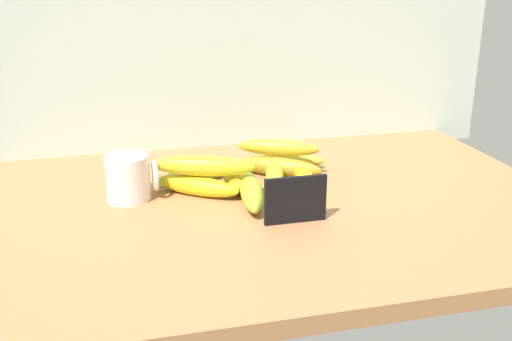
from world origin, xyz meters
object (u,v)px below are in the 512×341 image
Objects in this scene: banana_2 at (192,176)px; banana_5 at (306,179)px; banana_1 at (289,160)px; coffee_mug at (129,178)px; banana_3 at (196,186)px; banana_0 at (251,192)px; banana_8 at (203,166)px; banana_4 at (279,167)px; banana_9 at (278,148)px; chalkboard_sign at (297,201)px; banana_7 at (234,174)px; banana_6 at (275,173)px.

banana_2 reaches higher than banana_5.
banana_1 is at bearing 89.40° from banana_5.
banana_3 is at bearing -4.58° from coffee_mug.
banana_0 is at bearing -126.70° from banana_1.
banana_1 is 0.74× the size of banana_8.
coffee_mug is 34.60cm from banana_5.
banana_0 and banana_4 have the same top height.
banana_9 is at bearing 111.12° from banana_5.
banana_8 reaches higher than banana_3.
coffee_mug reaches higher than banana_0.
banana_2 is 0.90× the size of banana_5.
banana_1 is at bearing 53.30° from banana_0.
chalkboard_sign is 0.64× the size of banana_2.
banana_4 is at bearing 13.59° from banana_7.
banana_3 is at bearing -174.96° from banana_8.
banana_8 reaches higher than banana_2.
banana_5 is 0.92× the size of banana_6.
banana_3 is (-0.13, -6.19, 0.10)cm from banana_2.
banana_8 is (-17.17, -6.32, 3.76)cm from banana_4.
banana_2 is at bearing 122.98° from chalkboard_sign.
banana_6 is (1.72, 20.11, -2.00)cm from chalkboard_sign.
banana_4 is 0.90× the size of banana_8.
banana_0 reaches higher than banana_6.
banana_8 is at bearing 5.04° from banana_3.
banana_6 is (-5.25, 4.28, 0.21)cm from banana_5.
banana_5 is at bearing -19.32° from banana_7.
banana_9 is (-3.33, 8.61, 4.21)cm from banana_5.
banana_0 is (-5.52, 10.74, -1.79)cm from chalkboard_sign.
coffee_mug is 0.56× the size of banana_9.
banana_6 is (-1.82, -3.00, -0.19)cm from banana_4.
coffee_mug is 13.94cm from banana_8.
banana_0 is at bearing 117.20° from chalkboard_sign.
coffee_mug is at bearing -163.87° from banana_1.
coffee_mug is 0.48× the size of banana_8.
banana_2 is 1.04× the size of banana_7.
banana_6 is at bearing 12.22° from banana_8.
banana_0 reaches higher than banana_1.
banana_2 is (12.63, 5.19, -2.52)cm from coffee_mug.
coffee_mug reaches higher than banana_9.
banana_2 is at bearing 170.57° from banana_6.
banana_6 is (16.56, -2.75, 0.05)cm from banana_2.
banana_2 is 6.19cm from banana_3.
banana_3 is at bearing -168.34° from banana_6.
banana_7 is at bearing 8.12° from coffee_mug.
banana_0 is 11.84cm from banana_6.
banana_1 is 15.52cm from banana_7.
chalkboard_sign is at bearing -57.02° from banana_2.
banana_7 is 0.96× the size of banana_9.
banana_4 is at bearing -127.99° from banana_1.
banana_7 reaches higher than banana_4.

